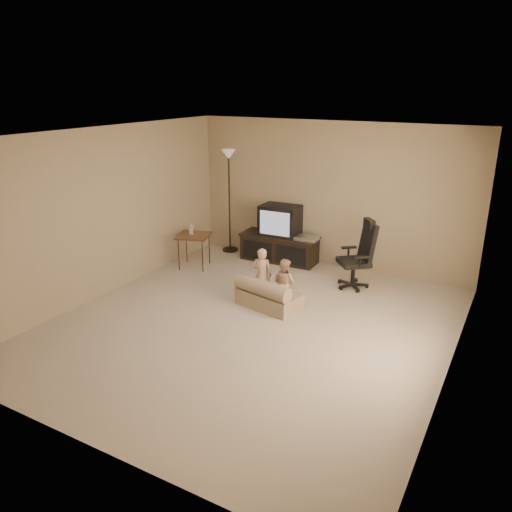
{
  "coord_description": "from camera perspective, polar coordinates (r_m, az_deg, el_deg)",
  "views": [
    {
      "loc": [
        2.99,
        -5.23,
        3.08
      ],
      "look_at": [
        -0.26,
        0.6,
        0.76
      ],
      "focal_mm": 35.0,
      "sensor_mm": 36.0,
      "label": 1
    }
  ],
  "objects": [
    {
      "name": "office_chair",
      "position": [
        7.99,
        11.56,
        -0.83
      ],
      "size": [
        0.72,
        0.72,
        1.11
      ],
      "rotation": [
        0.0,
        0.0,
        -0.87
      ],
      "color": "black",
      "rests_on": "floor"
    },
    {
      "name": "tv_stand",
      "position": [
        9.01,
        2.76,
        2.04
      ],
      "size": [
        1.46,
        0.59,
        1.03
      ],
      "rotation": [
        0.0,
        0.0,
        0.04
      ],
      "color": "black",
      "rests_on": "floor"
    },
    {
      "name": "floor_lamp",
      "position": [
        9.35,
        -3.11,
        8.87
      ],
      "size": [
        0.3,
        0.3,
        1.93
      ],
      "color": "black",
      "rests_on": "floor"
    },
    {
      "name": "child_sofa",
      "position": [
        7.2,
        1.31,
        -4.57
      ],
      "size": [
        0.99,
        0.69,
        0.45
      ],
      "rotation": [
        0.0,
        0.0,
        -0.2
      ],
      "color": "tan",
      "rests_on": "floor"
    },
    {
      "name": "toddler_right",
      "position": [
        7.18,
        3.24,
        -3.09
      ],
      "size": [
        0.4,
        0.29,
        0.73
      ],
      "primitive_type": "imported",
      "rotation": [
        0.0,
        0.0,
        2.85
      ],
      "color": "tan",
      "rests_on": "floor"
    },
    {
      "name": "side_table",
      "position": [
        8.72,
        -7.17,
        2.32
      ],
      "size": [
        0.67,
        0.67,
        0.8
      ],
      "rotation": [
        0.0,
        0.0,
        0.32
      ],
      "color": "brown",
      "rests_on": "floor"
    },
    {
      "name": "room_shell",
      "position": [
        6.22,
        -0.6,
        4.64
      ],
      "size": [
        5.5,
        5.5,
        5.5
      ],
      "color": "silver",
      "rests_on": "floor"
    },
    {
      "name": "floor",
      "position": [
        6.76,
        -0.56,
        -7.91
      ],
      "size": [
        5.5,
        5.5,
        0.0
      ],
      "primitive_type": "plane",
      "color": "#C2AE9A",
      "rests_on": "ground"
    },
    {
      "name": "toddler_left",
      "position": [
        7.33,
        0.67,
        -2.17
      ],
      "size": [
        0.35,
        0.29,
        0.82
      ],
      "primitive_type": "imported",
      "rotation": [
        0.0,
        0.0,
        3.4
      ],
      "color": "tan",
      "rests_on": "floor"
    }
  ]
}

